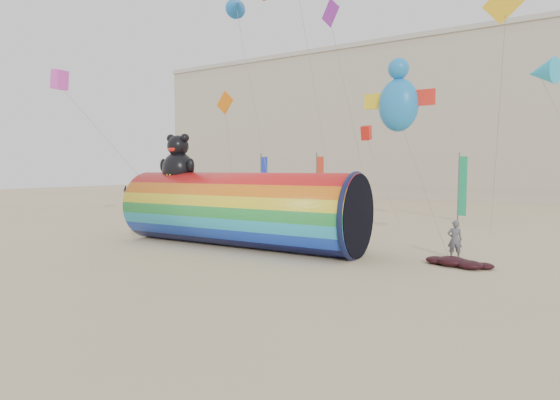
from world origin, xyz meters
The scene contains 7 objects.
ground centered at (0.00, 0.00, 0.00)m, with size 160.00×160.00×0.00m, color #CCB58C.
hotel_building centered at (-12.00, 45.95, 10.31)m, with size 60.40×15.40×20.60m.
windsock_assembly centered at (-1.65, 0.95, 1.97)m, with size 12.91×3.93×5.95m.
kite_handler centered at (8.43, 3.07, 0.85)m, with size 0.62×0.41×1.70m, color #52535A.
fabric_bundle centered at (8.76, 1.53, 0.17)m, with size 2.62×1.35×0.41m.
festival_banners centered at (-1.25, 14.68, 2.64)m, with size 14.44×6.41×5.20m.
flying_kites centered at (2.02, 6.48, 12.58)m, with size 29.87×14.01×11.90m.
Camera 1 is at (11.39, -17.04, 3.90)m, focal length 28.00 mm.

